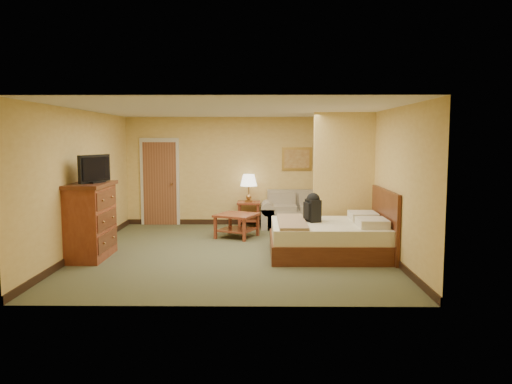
{
  "coord_description": "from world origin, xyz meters",
  "views": [
    {
      "loc": [
        0.5,
        -9.03,
        2.08
      ],
      "look_at": [
        0.4,
        0.6,
        1.05
      ],
      "focal_mm": 35.0,
      "sensor_mm": 36.0,
      "label": 1
    }
  ],
  "objects_px": {
    "dresser": "(91,220)",
    "loveseat": "(298,216)",
    "bed": "(334,237)",
    "coffee_table": "(237,221)"
  },
  "relations": [
    {
      "from": "dresser",
      "to": "loveseat",
      "type": "bearing_deg",
      "value": 38.48
    },
    {
      "from": "coffee_table",
      "to": "dresser",
      "type": "distance_m",
      "value": 3.1
    },
    {
      "from": "loveseat",
      "to": "bed",
      "type": "distance_m",
      "value": 2.83
    },
    {
      "from": "coffee_table",
      "to": "dresser",
      "type": "xyz_separation_m",
      "value": [
        -2.46,
        -1.86,
        0.31
      ]
    },
    {
      "from": "bed",
      "to": "loveseat",
      "type": "bearing_deg",
      "value": 99.31
    },
    {
      "from": "loveseat",
      "to": "coffee_table",
      "type": "height_order",
      "value": "loveseat"
    },
    {
      "from": "loveseat",
      "to": "dresser",
      "type": "distance_m",
      "value": 4.91
    },
    {
      "from": "coffee_table",
      "to": "bed",
      "type": "bearing_deg",
      "value": -41.17
    },
    {
      "from": "bed",
      "to": "coffee_table",
      "type": "bearing_deg",
      "value": 138.83
    },
    {
      "from": "coffee_table",
      "to": "bed",
      "type": "height_order",
      "value": "bed"
    }
  ]
}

